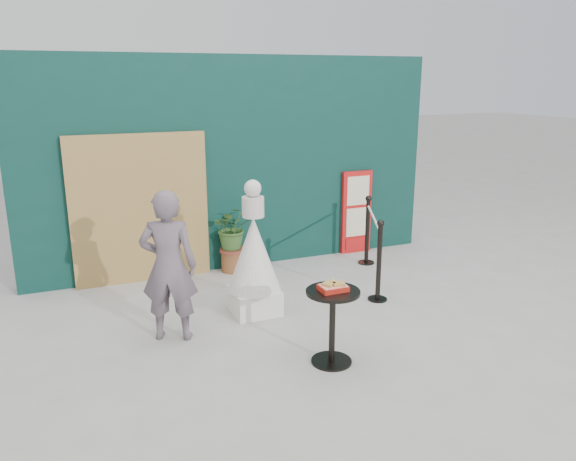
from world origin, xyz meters
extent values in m
plane|color=#ADAAA5|center=(0.00, 0.00, 0.00)|extent=(60.00, 60.00, 0.00)
cube|color=#0B322D|center=(0.00, 3.15, 1.50)|extent=(6.00, 0.30, 3.00)
cube|color=tan|center=(-1.40, 2.94, 1.00)|extent=(1.80, 0.08, 2.00)
imported|color=#655761|center=(-1.41, 1.04, 0.81)|extent=(0.69, 0.58, 1.62)
cube|color=red|center=(1.90, 2.96, 0.65)|extent=(0.50, 0.06, 1.30)
cube|color=beige|center=(1.90, 2.92, 1.00)|extent=(0.38, 0.02, 0.45)
cube|color=beige|center=(1.90, 2.92, 0.50)|extent=(0.38, 0.02, 0.45)
cube|color=red|center=(1.90, 2.92, 0.15)|extent=(0.38, 0.02, 0.18)
cube|color=white|center=(-0.37, 1.34, 0.15)|extent=(0.53, 0.53, 0.29)
cone|color=white|center=(-0.37, 1.34, 0.73)|extent=(0.62, 0.62, 0.87)
cylinder|color=silver|center=(-0.37, 1.34, 1.28)|extent=(0.25, 0.25, 0.23)
sphere|color=white|center=(-0.37, 1.34, 1.50)|extent=(0.19, 0.19, 0.19)
cylinder|color=black|center=(-0.08, -0.10, 0.01)|extent=(0.40, 0.40, 0.02)
cylinder|color=black|center=(-0.08, -0.10, 0.36)|extent=(0.06, 0.06, 0.72)
cylinder|color=black|center=(-0.08, -0.10, 0.73)|extent=(0.52, 0.52, 0.03)
cube|color=red|center=(-0.08, -0.10, 0.78)|extent=(0.26, 0.19, 0.05)
cube|color=red|center=(-0.08, -0.10, 0.80)|extent=(0.24, 0.17, 0.00)
cube|color=#BD9845|center=(-0.12, -0.09, 0.82)|extent=(0.15, 0.14, 0.02)
cube|color=gold|center=(-0.03, -0.12, 0.82)|extent=(0.13, 0.13, 0.02)
cone|color=yellow|center=(-0.06, -0.05, 0.83)|extent=(0.06, 0.06, 0.06)
cylinder|color=brown|center=(-0.16, 2.84, 0.14)|extent=(0.34, 0.34, 0.29)
cylinder|color=brown|center=(-0.16, 2.84, 0.31)|extent=(0.38, 0.38, 0.05)
imported|color=#365B27|center=(-0.16, 2.84, 0.65)|extent=(0.57, 0.49, 0.63)
cylinder|color=black|center=(1.17, 1.10, 0.01)|extent=(0.24, 0.24, 0.02)
cylinder|color=black|center=(1.17, 1.10, 0.48)|extent=(0.06, 0.06, 0.96)
sphere|color=black|center=(1.17, 1.10, 0.99)|extent=(0.09, 0.09, 0.09)
cylinder|color=black|center=(1.77, 2.40, 0.01)|extent=(0.24, 0.24, 0.02)
cylinder|color=black|center=(1.77, 2.40, 0.48)|extent=(0.06, 0.06, 0.96)
sphere|color=black|center=(1.77, 2.40, 0.99)|extent=(0.09, 0.09, 0.09)
cylinder|color=silver|center=(1.47, 1.75, 0.88)|extent=(0.63, 1.31, 0.03)
camera|label=1|loc=(-2.40, -4.51, 2.70)|focal=35.00mm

